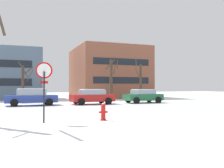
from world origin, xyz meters
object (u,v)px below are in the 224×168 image
parked_car_blue (31,97)px  parked_car_red (92,97)px  fire_hydrant (103,112)px  stop_sign (44,80)px  parked_car_green (143,96)px

parked_car_blue → parked_car_red: 5.52m
fire_hydrant → parked_car_blue: 11.98m
stop_sign → fire_hydrant: stop_sign is taller
stop_sign → parked_car_blue: stop_sign is taller
fire_hydrant → parked_car_blue: (-2.82, 11.64, 0.33)m
stop_sign → fire_hydrant: size_ratio=3.20×
parked_car_red → parked_car_blue: bearing=176.6°
parked_car_red → fire_hydrant: bearing=-103.4°
stop_sign → parked_car_green: bearing=45.7°
fire_hydrant → parked_car_green: 14.05m
stop_sign → parked_car_red: stop_sign is taller
stop_sign → parked_car_green: stop_sign is taller
parked_car_blue → parked_car_green: 11.03m
stop_sign → fire_hydrant: bearing=-1.4°
parked_car_blue → parked_car_red: bearing=-3.4°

